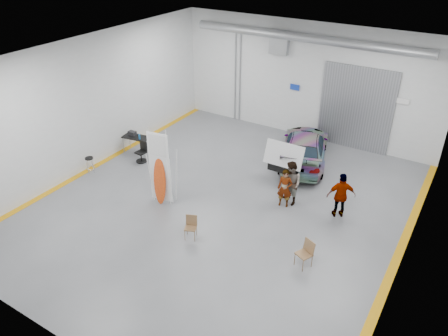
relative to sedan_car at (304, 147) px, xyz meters
The scene contains 13 objects.
ground 5.44m from the sedan_car, 104.43° to the right, with size 16.00×16.00×0.00m, color #5C5E63.
room_shell 4.62m from the sedan_car, 110.20° to the right, with size 14.02×16.18×6.01m.
sedan_car is the anchor object (origin of this frame).
person_a 4.05m from the sedan_car, 78.61° to the right, with size 0.59×0.39×1.64m, color #987A52.
person_b 3.80m from the sedan_car, 75.89° to the right, with size 0.92×0.71×1.89m, color teal.
person_c 4.57m from the sedan_car, 49.87° to the right, with size 1.10×0.45×1.90m, color #9C6334.
surfboard_display 7.39m from the sedan_car, 119.34° to the right, with size 0.94×0.35×3.33m.
folding_chair_near 7.77m from the sedan_car, 98.90° to the right, with size 0.54×0.58×0.88m.
folding_chair_far 7.50m from the sedan_car, 67.38° to the right, with size 0.61×0.65×0.98m.
shop_stool 10.05m from the sedan_car, 141.94° to the right, with size 0.40×0.40×0.77m.
work_table 8.31m from the sedan_car, 155.21° to the right, with size 1.43×0.86×1.10m.
office_chair 7.79m from the sedan_car, 148.18° to the right, with size 0.54×0.54×1.02m.
trunk_lid 2.45m from the sedan_car, 90.00° to the right, with size 1.75×1.06×0.04m, color silver.
Camera 1 is at (7.83, -12.62, 10.13)m, focal length 35.00 mm.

